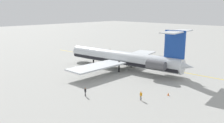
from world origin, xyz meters
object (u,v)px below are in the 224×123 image
safety_cone_nose (168,94)px  safety_cone_wingtip (93,53)px  ground_crew_near_tail (110,50)px  ground_crew_near_nose (141,95)px  ground_crew_portside (85,91)px  main_jetliner (125,58)px

safety_cone_nose → safety_cone_wingtip: (44.10, -19.11, 0.00)m
ground_crew_near_tail → safety_cone_nose: ground_crew_near_tail is taller
ground_crew_near_nose → safety_cone_wingtip: ground_crew_near_nose is taller
ground_crew_portside → safety_cone_wingtip: 44.88m
ground_crew_near_nose → safety_cone_wingtip: bearing=19.4°
safety_cone_wingtip → main_jetliner: bearing=158.9°
ground_crew_portside → safety_cone_wingtip: (32.79, -30.63, -0.81)m
safety_cone_wingtip → ground_crew_near_tail: bearing=-125.5°
ground_crew_near_tail → safety_cone_wingtip: (3.87, 5.42, -0.82)m
ground_crew_portside → safety_cone_nose: 16.16m
main_jetliner → safety_cone_nose: 21.96m
main_jetliner → safety_cone_wingtip: (24.57, -9.49, -2.90)m
main_jetliner → safety_cone_wingtip: 26.49m
ground_crew_portside → safety_cone_nose: bearing=-69.0°
ground_crew_near_nose → ground_crew_portside: 10.69m
ground_crew_near_nose → safety_cone_nose: 6.24m
main_jetliner → ground_crew_near_tail: main_jetliner is taller
ground_crew_portside → safety_cone_wingtip: bearing=22.4°
ground_crew_near_tail → main_jetliner: bearing=-158.3°
ground_crew_near_nose → ground_crew_portside: ground_crew_near_nose is taller
ground_crew_near_tail → safety_cone_nose: 47.12m
main_jetliner → ground_crew_near_nose: size_ratio=23.11×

